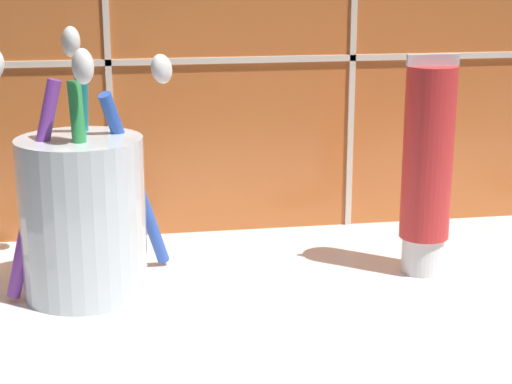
% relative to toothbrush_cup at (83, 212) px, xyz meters
% --- Properties ---
extents(sink_counter, '(0.79, 0.36, 0.02)m').
position_rel_toothbrush_cup_xyz_m(sink_counter, '(0.20, -0.06, -0.07)').
color(sink_counter, white).
rests_on(sink_counter, ground).
extents(toothbrush_cup, '(0.13, 0.11, 0.18)m').
position_rel_toothbrush_cup_xyz_m(toothbrush_cup, '(0.00, 0.00, 0.00)').
color(toothbrush_cup, silver).
rests_on(toothbrush_cup, sink_counter).
extents(toothpaste_tube, '(0.04, 0.04, 0.16)m').
position_rel_toothbrush_cup_xyz_m(toothpaste_tube, '(0.24, -0.00, 0.02)').
color(toothpaste_tube, white).
rests_on(toothpaste_tube, sink_counter).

